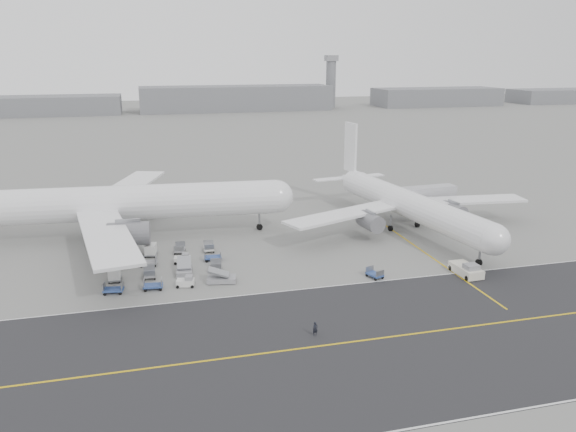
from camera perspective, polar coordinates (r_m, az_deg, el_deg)
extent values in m
plane|color=gray|center=(79.63, -3.33, -7.28)|extent=(700.00, 700.00, 0.00)
cube|color=#2A2A2C|center=(65.12, 4.27, -12.92)|extent=(220.00, 32.00, 0.02)
cube|color=gold|center=(65.11, 4.27, -12.91)|extent=(220.00, 0.30, 0.01)
cube|color=silver|center=(78.67, 0.59, -7.53)|extent=(220.00, 0.25, 0.01)
cube|color=silver|center=(52.80, 10.10, -20.84)|extent=(220.00, 0.25, 0.01)
cube|color=gold|center=(93.83, 14.37, -4.07)|extent=(0.30, 40.00, 0.01)
cylinder|color=slate|center=(355.93, 4.37, 13.20)|extent=(6.00, 6.00, 28.00)
cube|color=gray|center=(355.51, 4.42, 15.70)|extent=(7.00, 7.00, 3.50)
cylinder|color=white|center=(103.27, -16.09, 1.31)|extent=(54.17, 10.44, 6.17)
sphere|color=white|center=(103.70, -1.15, 2.01)|extent=(6.05, 6.05, 6.05)
cube|color=white|center=(88.14, -17.94, -1.87)|extent=(11.32, 30.23, 0.45)
cube|color=white|center=(119.31, -15.92, 2.88)|extent=(15.63, 30.11, 0.45)
cylinder|color=slate|center=(93.07, -15.86, -1.75)|extent=(6.85, 4.34, 3.83)
cylinder|color=slate|center=(114.47, -14.80, 1.62)|extent=(6.85, 4.34, 3.83)
cylinder|color=black|center=(104.83, -2.91, -1.12)|extent=(1.20, 0.59, 1.17)
cylinder|color=black|center=(101.56, -17.15, -2.41)|extent=(1.20, 0.59, 1.17)
cylinder|color=black|center=(108.58, -16.70, -1.19)|extent=(1.20, 0.59, 1.17)
cylinder|color=gray|center=(104.36, -2.92, -0.27)|extent=(0.36, 0.36, 3.24)
cylinder|color=white|center=(104.97, 12.32, 1.10)|extent=(10.97, 43.44, 4.95)
sphere|color=white|center=(88.89, 20.18, -2.26)|extent=(4.85, 4.85, 4.85)
cone|color=white|center=(123.57, 6.39, 3.79)|extent=(5.60, 8.97, 4.45)
cube|color=white|center=(122.77, 6.37, 6.96)|extent=(1.16, 4.76, 10.53)
cube|color=white|center=(122.23, 4.43, 3.76)|extent=(8.15, 3.46, 0.25)
cube|color=white|center=(126.33, 7.96, 4.06)|extent=(8.15, 3.46, 0.25)
cube|color=white|center=(99.35, 5.74, 0.18)|extent=(23.94, 13.79, 0.45)
cube|color=white|center=(113.68, 17.42, 1.55)|extent=(24.11, 7.68, 0.45)
cylinder|color=slate|center=(99.89, 8.36, -0.57)|extent=(3.78, 5.64, 3.07)
cylinder|color=slate|center=(109.89, 16.42, 0.47)|extent=(3.78, 5.64, 3.07)
cylinder|color=black|center=(92.15, 18.82, -4.48)|extent=(0.65, 1.13, 1.07)
cylinder|color=black|center=(105.85, 10.36, -1.22)|extent=(0.65, 1.13, 1.07)
cylinder|color=black|center=(109.09, 12.99, -0.86)|extent=(0.65, 1.13, 1.07)
cylinder|color=gray|center=(91.72, 18.89, -3.72)|extent=(0.36, 0.36, 2.60)
cube|color=silver|center=(87.77, 17.62, -5.24)|extent=(2.91, 5.63, 1.25)
cube|color=gray|center=(86.50, 18.13, -4.94)|extent=(2.04, 1.87, 0.80)
cylinder|color=gray|center=(90.48, 16.41, -4.71)|extent=(0.24, 2.32, 0.14)
cylinder|color=black|center=(85.64, 17.75, -6.05)|extent=(0.39, 0.82, 0.80)
cylinder|color=black|center=(86.93, 19.02, -5.83)|extent=(0.39, 0.82, 0.80)
cylinder|color=black|center=(88.91, 16.21, -5.09)|extent=(0.39, 0.82, 0.80)
cylinder|color=black|center=(90.15, 17.45, -4.90)|extent=(0.39, 0.82, 0.80)
cylinder|color=gray|center=(119.25, 16.08, 1.15)|extent=(1.68, 1.68, 4.21)
cube|color=gray|center=(119.69, 16.01, 0.34)|extent=(2.88, 2.88, 0.74)
cube|color=#B9B9BE|center=(114.73, 13.11, 2.20)|extent=(15.92, 3.83, 2.74)
cube|color=gray|center=(111.12, 9.74, 1.94)|extent=(1.45, 3.43, 3.16)
cylinder|color=black|center=(121.25, 16.17, 0.51)|extent=(0.35, 0.65, 0.63)
imported|color=black|center=(66.58, 2.79, -11.38)|extent=(0.66, 0.47, 1.72)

